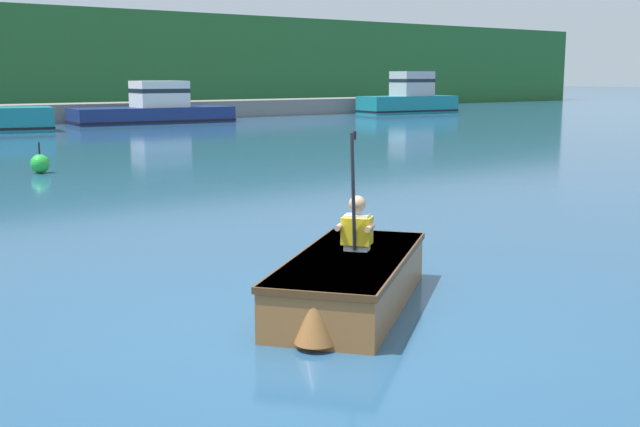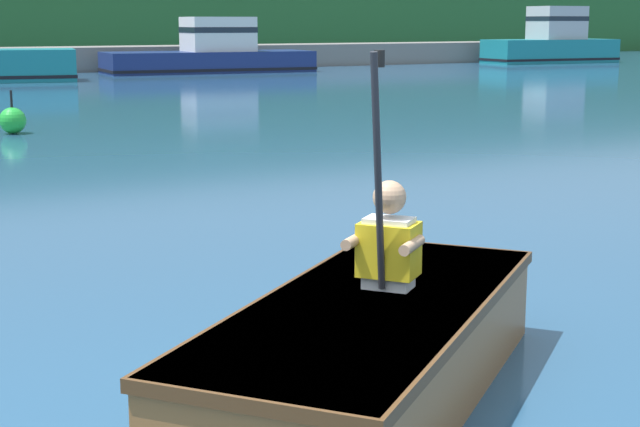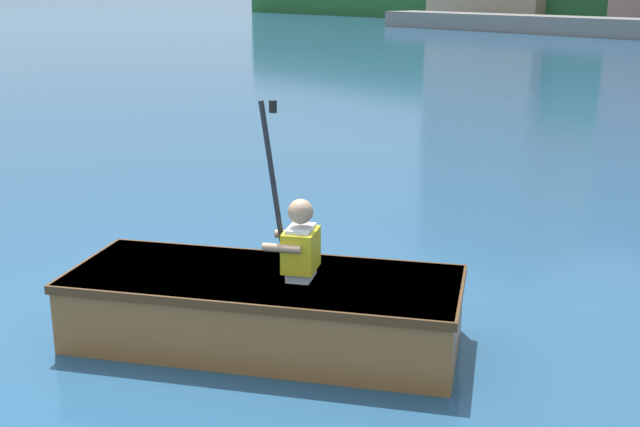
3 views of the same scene
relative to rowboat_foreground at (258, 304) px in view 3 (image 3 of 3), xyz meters
The scene contains 3 objects.
ground_plane 0.99m from the rowboat_foreground, 147.88° to the right, with size 300.00×300.00×0.00m, color navy.
rowboat_foreground is the anchor object (origin of this frame).
person_paddler 0.56m from the rowboat_foreground, 37.95° to the left, with size 0.45×0.45×1.20m.
Camera 3 is at (5.10, -2.42, 2.42)m, focal length 45.00 mm.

